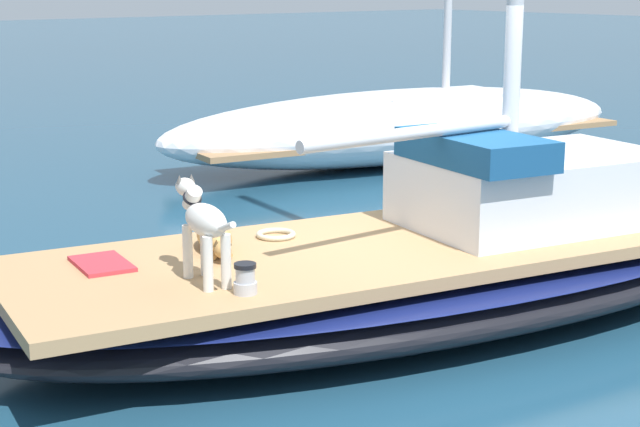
{
  "coord_description": "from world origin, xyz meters",
  "views": [
    {
      "loc": [
        5.75,
        -5.57,
        2.72
      ],
      "look_at": [
        0.0,
        -1.0,
        1.01
      ],
      "focal_mm": 57.08,
      "sensor_mm": 36.0,
      "label": 1
    }
  ],
  "objects_px": {
    "sailboat_main": "(416,277)",
    "deck_towel": "(102,264)",
    "coiled_rope": "(276,234)",
    "deck_winch": "(245,279)",
    "moored_boat_port_side": "(402,124)",
    "dog_white": "(203,222)",
    "dog_tan": "(215,238)"
  },
  "relations": [
    {
      "from": "dog_white",
      "to": "coiled_rope",
      "type": "distance_m",
      "value": 1.37
    },
    {
      "from": "deck_winch",
      "to": "sailboat_main",
      "type": "bearing_deg",
      "value": 100.69
    },
    {
      "from": "deck_winch",
      "to": "deck_towel",
      "type": "relative_size",
      "value": 0.38
    },
    {
      "from": "dog_white",
      "to": "moored_boat_port_side",
      "type": "xyz_separation_m",
      "value": [
        -5.33,
        6.83,
        -0.51
      ]
    },
    {
      "from": "deck_winch",
      "to": "moored_boat_port_side",
      "type": "xyz_separation_m",
      "value": [
        -5.74,
        6.77,
        -0.18
      ]
    },
    {
      "from": "sailboat_main",
      "to": "deck_towel",
      "type": "bearing_deg",
      "value": -109.72
    },
    {
      "from": "dog_tan",
      "to": "deck_towel",
      "type": "bearing_deg",
      "value": -101.4
    },
    {
      "from": "dog_white",
      "to": "dog_tan",
      "type": "bearing_deg",
      "value": 141.87
    },
    {
      "from": "sailboat_main",
      "to": "dog_white",
      "type": "height_order",
      "value": "dog_white"
    },
    {
      "from": "dog_tan",
      "to": "dog_white",
      "type": "xyz_separation_m",
      "value": [
        0.62,
        -0.49,
        0.32
      ]
    },
    {
      "from": "dog_white",
      "to": "deck_towel",
      "type": "xyz_separation_m",
      "value": [
        -0.8,
        -0.38,
        -0.41
      ]
    },
    {
      "from": "dog_white",
      "to": "sailboat_main",
      "type": "bearing_deg",
      "value": 88.57
    },
    {
      "from": "dog_white",
      "to": "deck_winch",
      "type": "relative_size",
      "value": 4.46
    },
    {
      "from": "sailboat_main",
      "to": "dog_tan",
      "type": "relative_size",
      "value": 8.36
    },
    {
      "from": "dog_white",
      "to": "moored_boat_port_side",
      "type": "bearing_deg",
      "value": 127.96
    },
    {
      "from": "dog_tan",
      "to": "coiled_rope",
      "type": "distance_m",
      "value": 0.63
    },
    {
      "from": "sailboat_main",
      "to": "moored_boat_port_side",
      "type": "relative_size",
      "value": 0.94
    },
    {
      "from": "deck_towel",
      "to": "moored_boat_port_side",
      "type": "bearing_deg",
      "value": 122.13
    },
    {
      "from": "sailboat_main",
      "to": "coiled_rope",
      "type": "distance_m",
      "value": 1.19
    },
    {
      "from": "coiled_rope",
      "to": "deck_towel",
      "type": "height_order",
      "value": "coiled_rope"
    },
    {
      "from": "dog_white",
      "to": "deck_winch",
      "type": "xyz_separation_m",
      "value": [
        0.41,
        0.06,
        -0.32
      ]
    },
    {
      "from": "deck_winch",
      "to": "moored_boat_port_side",
      "type": "bearing_deg",
      "value": 130.3
    },
    {
      "from": "deck_towel",
      "to": "moored_boat_port_side",
      "type": "distance_m",
      "value": 8.52
    },
    {
      "from": "dog_tan",
      "to": "deck_winch",
      "type": "distance_m",
      "value": 1.12
    },
    {
      "from": "sailboat_main",
      "to": "deck_towel",
      "type": "xyz_separation_m",
      "value": [
        -0.85,
        -2.37,
        0.34
      ]
    },
    {
      "from": "deck_winch",
      "to": "coiled_rope",
      "type": "distance_m",
      "value": 1.53
    },
    {
      "from": "deck_towel",
      "to": "coiled_rope",
      "type": "bearing_deg",
      "value": 85.86
    },
    {
      "from": "deck_winch",
      "to": "dog_white",
      "type": "bearing_deg",
      "value": -171.56
    },
    {
      "from": "moored_boat_port_side",
      "to": "dog_white",
      "type": "bearing_deg",
      "value": -52.04
    },
    {
      "from": "dog_white",
      "to": "deck_towel",
      "type": "bearing_deg",
      "value": -154.44
    },
    {
      "from": "dog_tan",
      "to": "coiled_rope",
      "type": "bearing_deg",
      "value": 96.14
    },
    {
      "from": "deck_winch",
      "to": "deck_towel",
      "type": "distance_m",
      "value": 1.29
    }
  ]
}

